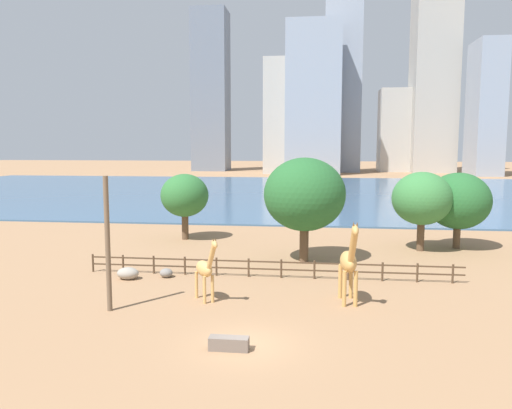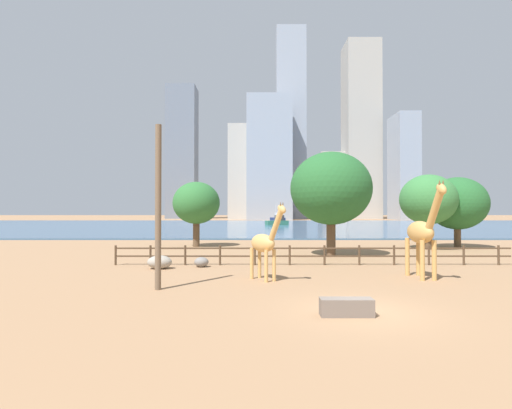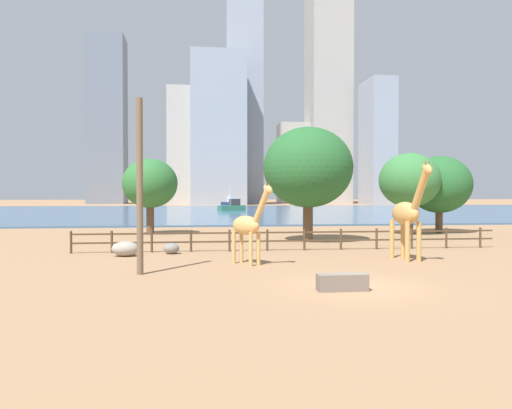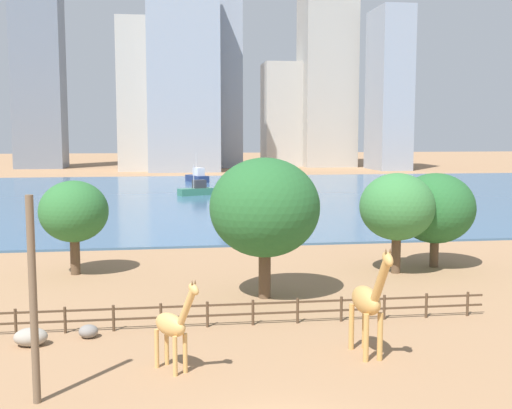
# 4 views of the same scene
# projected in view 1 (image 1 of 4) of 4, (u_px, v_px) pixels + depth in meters

# --- Properties ---
(ground_plane) EXTENTS (400.00, 400.00, 0.00)m
(ground_plane) POSITION_uv_depth(u_px,v_px,m) (302.00, 191.00, 101.84)
(ground_plane) COLOR #9E7551
(harbor_water) EXTENTS (180.00, 86.00, 0.20)m
(harbor_water) POSITION_uv_depth(u_px,v_px,m) (302.00, 192.00, 98.87)
(harbor_water) COLOR #3D6084
(harbor_water) RESTS_ON ground
(giraffe_tall) EXTENTS (2.04, 2.57, 4.03)m
(giraffe_tall) POSITION_uv_depth(u_px,v_px,m) (205.00, 269.00, 29.35)
(giraffe_tall) COLOR tan
(giraffe_tall) RESTS_ON ground
(giraffe_companion) EXTENTS (1.15, 3.67, 5.10)m
(giraffe_companion) POSITION_uv_depth(u_px,v_px,m) (349.00, 262.00, 28.81)
(giraffe_companion) COLOR tan
(giraffe_companion) RESTS_ON ground
(utility_pole) EXTENTS (0.28, 0.28, 7.53)m
(utility_pole) POSITION_uv_depth(u_px,v_px,m) (108.00, 244.00, 27.38)
(utility_pole) COLOR brown
(utility_pole) RESTS_ON ground
(boulder_near_fence) EXTENTS (0.91, 0.83, 0.63)m
(boulder_near_fence) POSITION_uv_depth(u_px,v_px,m) (166.00, 273.00, 34.82)
(boulder_near_fence) COLOR gray
(boulder_near_fence) RESTS_ON ground
(boulder_by_pole) EXTENTS (1.51, 1.10, 0.83)m
(boulder_by_pole) POSITION_uv_depth(u_px,v_px,m) (128.00, 273.00, 34.31)
(boulder_by_pole) COLOR gray
(boulder_by_pole) RESTS_ON ground
(feeding_trough) EXTENTS (1.80, 0.60, 0.60)m
(feeding_trough) POSITION_uv_depth(u_px,v_px,m) (229.00, 343.00, 22.42)
(feeding_trough) COLOR #72665B
(feeding_trough) RESTS_ON ground
(enclosure_fence) EXTENTS (26.12, 0.14, 1.30)m
(enclosure_fence) POSITION_uv_depth(u_px,v_px,m) (268.00, 267.00, 34.75)
(enclosure_fence) COLOR #4C3826
(enclosure_fence) RESTS_ON ground
(tree_left_large) EXTENTS (6.42, 6.42, 8.24)m
(tree_left_large) POSITION_uv_depth(u_px,v_px,m) (305.00, 195.00, 39.10)
(tree_left_large) COLOR brown
(tree_left_large) RESTS_ON ground
(tree_center_broad) EXTENTS (5.12, 5.12, 6.92)m
(tree_center_broad) POSITION_uv_depth(u_px,v_px,m) (422.00, 199.00, 43.16)
(tree_center_broad) COLOR brown
(tree_center_broad) RESTS_ON ground
(tree_right_tall) EXTENTS (4.65, 4.65, 6.44)m
(tree_right_tall) POSITION_uv_depth(u_px,v_px,m) (185.00, 196.00, 48.55)
(tree_right_tall) COLOR brown
(tree_right_tall) RESTS_ON ground
(tree_left_small) EXTENTS (5.59, 5.59, 6.79)m
(tree_left_small) POSITION_uv_depth(u_px,v_px,m) (458.00, 201.00, 44.27)
(tree_left_small) COLOR brown
(tree_left_small) RESTS_ON ground
(boat_ferry) EXTENTS (5.50, 3.70, 4.67)m
(boat_ferry) POSITION_uv_depth(u_px,v_px,m) (308.00, 187.00, 99.12)
(boat_ferry) COLOR #337259
(boat_ferry) RESTS_ON harbor_water
(boat_sailboat) EXTENTS (4.38, 6.59, 5.58)m
(boat_sailboat) POSITION_uv_depth(u_px,v_px,m) (316.00, 178.00, 124.34)
(boat_sailboat) COLOR navy
(boat_sailboat) RESTS_ON harbor_water
(skyline_tower_needle) EXTENTS (12.53, 12.50, 57.82)m
(skyline_tower_needle) POSITION_uv_depth(u_px,v_px,m) (211.00, 92.00, 182.69)
(skyline_tower_needle) COLOR slate
(skyline_tower_needle) RESTS_ON ground
(skyline_block_central) EXTENTS (8.16, 14.82, 40.84)m
(skyline_block_central) POSITION_uv_depth(u_px,v_px,m) (485.00, 109.00, 152.92)
(skyline_block_central) COLOR #939EAD
(skyline_block_central) RESTS_ON ground
(skyline_tower_glass) EXTENTS (12.51, 8.42, 81.67)m
(skyline_tower_glass) POSITION_uv_depth(u_px,v_px,m) (343.00, 53.00, 170.35)
(skyline_tower_glass) COLOR #939EAD
(skyline_tower_glass) RESTS_ON ground
(skyline_block_left) EXTENTS (17.31, 14.40, 47.87)m
(skyline_block_left) POSITION_uv_depth(u_px,v_px,m) (313.00, 99.00, 159.60)
(skyline_block_left) COLOR #939EAD
(skyline_block_left) RESTS_ON ground
(skyline_block_right) EXTENTS (14.27, 15.04, 76.06)m
(skyline_block_right) POSITION_uv_depth(u_px,v_px,m) (434.00, 60.00, 169.70)
(skyline_block_right) COLOR #ADA89E
(skyline_block_right) RESTS_ON ground
(skyline_tower_short) EXTENTS (13.23, 11.61, 29.04)m
(skyline_tower_short) POSITION_uv_depth(u_px,v_px,m) (398.00, 131.00, 177.61)
(skyline_tower_short) COLOR #B7B2A8
(skyline_tower_short) RESTS_ON ground
(skyline_block_wide) EXTENTS (9.44, 12.81, 37.45)m
(skyline_block_wide) POSITION_uv_depth(u_px,v_px,m) (279.00, 117.00, 165.87)
(skyline_block_wide) COLOR #B7B2A8
(skyline_block_wide) RESTS_ON ground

